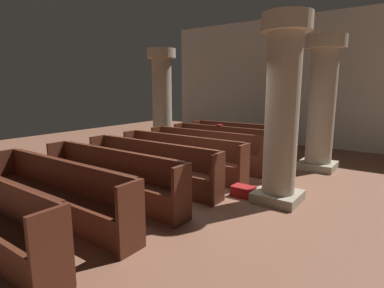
{
  "coord_description": "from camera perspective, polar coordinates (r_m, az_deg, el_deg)",
  "views": [
    {
      "loc": [
        3.58,
        -5.15,
        2.08
      ],
      "look_at": [
        -0.6,
        0.66,
        0.75
      ],
      "focal_mm": 28.88,
      "sensor_mm": 36.0,
      "label": 1
    }
  ],
  "objects": [
    {
      "name": "pew_row_5",
      "position": [
        5.85,
        -14.76,
        -5.52
      ],
      "size": [
        3.38,
        0.47,
        0.93
      ],
      "color": "#562819",
      "rests_on": "ground"
    },
    {
      "name": "pew_row_6",
      "position": [
        5.29,
        -23.53,
        -7.79
      ],
      "size": [
        3.38,
        0.46,
        0.93
      ],
      "color": "#562819",
      "rests_on": "ground"
    },
    {
      "name": "pew_row_4",
      "position": [
        6.54,
        -7.72,
        -3.58
      ],
      "size": [
        3.38,
        0.46,
        0.93
      ],
      "color": "#562819",
      "rests_on": "ground"
    },
    {
      "name": "pew_row_2",
      "position": [
        8.13,
        2.38,
        -0.7
      ],
      "size": [
        3.38,
        0.47,
        0.93
      ],
      "color": "#562819",
      "rests_on": "ground"
    },
    {
      "name": "pillar_far_side",
      "position": [
        10.37,
        -5.55,
        8.46
      ],
      "size": [
        0.93,
        0.93,
        3.29
      ],
      "color": "#9F967E",
      "rests_on": "ground"
    },
    {
      "name": "pew_row_3",
      "position": [
        7.31,
        -2.11,
        -1.99
      ],
      "size": [
        3.38,
        0.46,
        0.93
      ],
      "color": "#562819",
      "rests_on": "ground"
    },
    {
      "name": "pillar_aisle_rear",
      "position": [
        5.66,
        16.33,
        6.4
      ],
      "size": [
        0.85,
        0.85,
        3.29
      ],
      "color": "#9F967E",
      "rests_on": "ground"
    },
    {
      "name": "pew_row_1",
      "position": [
        9.01,
        6.03,
        0.35
      ],
      "size": [
        3.38,
        0.46,
        0.93
      ],
      "color": "#562819",
      "rests_on": "ground"
    },
    {
      "name": "pew_row_0",
      "position": [
        9.91,
        9.02,
        1.21
      ],
      "size": [
        3.38,
        0.46,
        0.93
      ],
      "color": "#562819",
      "rests_on": "ground"
    },
    {
      "name": "ground_plane",
      "position": [
        6.61,
        0.85,
        -7.82
      ],
      "size": [
        19.2,
        19.2,
        0.0
      ],
      "primitive_type": "plane",
      "color": "brown"
    },
    {
      "name": "lectern",
      "position": [
        10.95,
        14.72,
        1.63
      ],
      "size": [
        0.48,
        0.45,
        1.08
      ],
      "color": "#492215",
      "rests_on": "ground"
    },
    {
      "name": "hymn_book",
      "position": [
        9.24,
        5.11,
        3.47
      ],
      "size": [
        0.15,
        0.2,
        0.04
      ],
      "primitive_type": "cube",
      "color": "maroon",
      "rests_on": "pew_row_1"
    },
    {
      "name": "kneeler_box_red",
      "position": [
        6.08,
        9.42,
        -8.61
      ],
      "size": [
        0.42,
        0.29,
        0.2
      ],
      "primitive_type": "cube",
      "color": "maroon",
      "rests_on": "ground"
    },
    {
      "name": "back_wall",
      "position": [
        11.79,
        18.35,
        10.83
      ],
      "size": [
        10.0,
        0.16,
        4.5
      ],
      "primitive_type": "cube",
      "color": "silver",
      "rests_on": "ground"
    },
    {
      "name": "pillar_aisle_side",
      "position": [
        8.38,
        22.9,
        7.21
      ],
      "size": [
        0.93,
        0.93,
        3.29
      ],
      "color": "#9F967E",
      "rests_on": "ground"
    }
  ]
}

